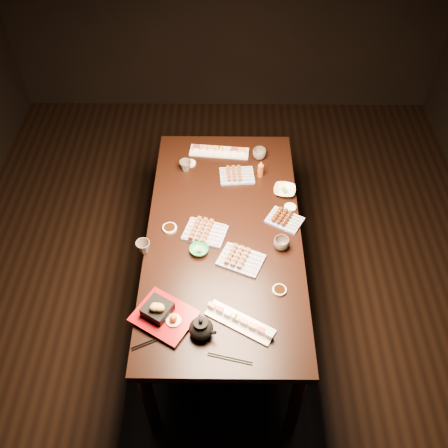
% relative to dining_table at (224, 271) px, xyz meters
% --- Properties ---
extents(ground, '(5.00, 5.00, 0.00)m').
position_rel_dining_table_xyz_m(ground, '(0.00, -0.11, -0.38)').
color(ground, black).
rests_on(ground, ground).
extents(dining_table, '(1.36, 1.98, 0.75)m').
position_rel_dining_table_xyz_m(dining_table, '(0.00, 0.00, 0.00)').
color(dining_table, black).
rests_on(dining_table, ground).
extents(sushi_platter_near, '(0.36, 0.27, 0.04)m').
position_rel_dining_table_xyz_m(sushi_platter_near, '(0.09, -0.60, 0.40)').
color(sushi_platter_near, white).
rests_on(sushi_platter_near, dining_table).
extents(sushi_platter_far, '(0.41, 0.15, 0.05)m').
position_rel_dining_table_xyz_m(sushi_platter_far, '(-0.04, 0.72, 0.40)').
color(sushi_platter_far, white).
rests_on(sushi_platter_far, dining_table).
extents(yakitori_plate_center, '(0.28, 0.23, 0.06)m').
position_rel_dining_table_xyz_m(yakitori_plate_center, '(-0.11, -0.01, 0.41)').
color(yakitori_plate_center, '#828EB6').
rests_on(yakitori_plate_center, dining_table).
extents(yakitori_plate_right, '(0.29, 0.25, 0.06)m').
position_rel_dining_table_xyz_m(yakitori_plate_right, '(0.10, -0.21, 0.41)').
color(yakitori_plate_right, '#828EB6').
rests_on(yakitori_plate_right, dining_table).
extents(yakitori_plate_left, '(0.23, 0.18, 0.06)m').
position_rel_dining_table_xyz_m(yakitori_plate_left, '(0.08, 0.48, 0.40)').
color(yakitori_plate_left, '#828EB6').
rests_on(yakitori_plate_left, dining_table).
extents(tsukune_plate, '(0.25, 0.23, 0.05)m').
position_rel_dining_table_xyz_m(tsukune_plate, '(0.36, 0.10, 0.40)').
color(tsukune_plate, '#828EB6').
rests_on(tsukune_plate, dining_table).
extents(edamame_bowl_green, '(0.11, 0.11, 0.03)m').
position_rel_dining_table_xyz_m(edamame_bowl_green, '(-0.14, -0.15, 0.39)').
color(edamame_bowl_green, '#329A5D').
rests_on(edamame_bowl_green, dining_table).
extents(edamame_bowl_cream, '(0.16, 0.16, 0.03)m').
position_rel_dining_table_xyz_m(edamame_bowl_cream, '(0.38, 0.34, 0.39)').
color(edamame_bowl_cream, beige).
rests_on(edamame_bowl_cream, dining_table).
extents(tempura_tray, '(0.37, 0.35, 0.11)m').
position_rel_dining_table_xyz_m(tempura_tray, '(-0.30, -0.58, 0.43)').
color(tempura_tray, black).
rests_on(tempura_tray, dining_table).
extents(teacup_near_left, '(0.09, 0.09, 0.07)m').
position_rel_dining_table_xyz_m(teacup_near_left, '(-0.45, -0.14, 0.41)').
color(teacup_near_left, brown).
rests_on(teacup_near_left, dining_table).
extents(teacup_mid_right, '(0.11, 0.11, 0.07)m').
position_rel_dining_table_xyz_m(teacup_mid_right, '(0.33, -0.11, 0.41)').
color(teacup_mid_right, brown).
rests_on(teacup_mid_right, dining_table).
extents(teacup_far_left, '(0.11, 0.11, 0.07)m').
position_rel_dining_table_xyz_m(teacup_far_left, '(-0.26, 0.55, 0.41)').
color(teacup_far_left, brown).
rests_on(teacup_far_left, dining_table).
extents(teacup_far_right, '(0.12, 0.12, 0.07)m').
position_rel_dining_table_xyz_m(teacup_far_right, '(0.23, 0.67, 0.41)').
color(teacup_far_right, brown).
rests_on(teacup_far_right, dining_table).
extents(teapot, '(0.19, 0.19, 0.12)m').
position_rel_dining_table_xyz_m(teapot, '(-0.11, -0.66, 0.44)').
color(teapot, black).
rests_on(teapot, dining_table).
extents(condiment_bottle, '(0.04, 0.04, 0.12)m').
position_rel_dining_table_xyz_m(condiment_bottle, '(0.23, 0.49, 0.43)').
color(condiment_bottle, brown).
rests_on(condiment_bottle, dining_table).
extents(sauce_dish_west, '(0.11, 0.11, 0.01)m').
position_rel_dining_table_xyz_m(sauce_dish_west, '(-0.32, 0.03, 0.38)').
color(sauce_dish_west, white).
rests_on(sauce_dish_west, dining_table).
extents(sauce_dish_east, '(0.09, 0.09, 0.01)m').
position_rel_dining_table_xyz_m(sauce_dish_east, '(0.40, 0.20, 0.38)').
color(sauce_dish_east, white).
rests_on(sauce_dish_east, dining_table).
extents(sauce_dish_se, '(0.08, 0.08, 0.01)m').
position_rel_dining_table_xyz_m(sauce_dish_se, '(0.30, -0.41, 0.38)').
color(sauce_dish_se, white).
rests_on(sauce_dish_se, dining_table).
extents(sauce_dish_nw, '(0.08, 0.08, 0.01)m').
position_rel_dining_table_xyz_m(sauce_dish_nw, '(-0.23, 0.60, 0.38)').
color(sauce_dish_nw, white).
rests_on(sauce_dish_nw, dining_table).
extents(chopsticks_near, '(0.21, 0.11, 0.01)m').
position_rel_dining_table_xyz_m(chopsticks_near, '(-0.34, -0.71, 0.38)').
color(chopsticks_near, black).
rests_on(chopsticks_near, dining_table).
extents(chopsticks_se, '(0.22, 0.07, 0.01)m').
position_rel_dining_table_xyz_m(chopsticks_se, '(0.04, -0.80, 0.38)').
color(chopsticks_se, black).
rests_on(chopsticks_se, dining_table).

